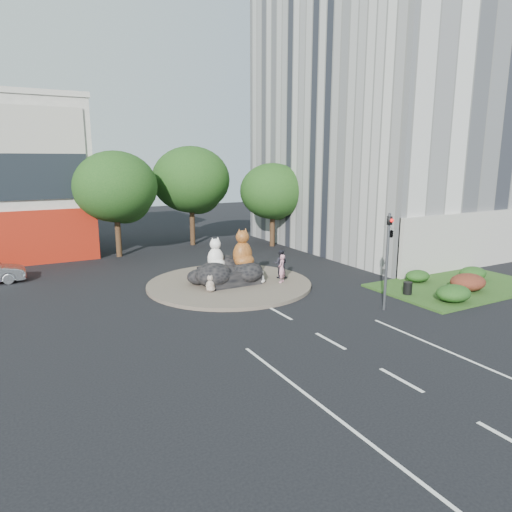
{
  "coord_description": "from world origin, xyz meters",
  "views": [
    {
      "loc": [
        -11.55,
        -14.47,
        7.57
      ],
      "look_at": [
        1.1,
        8.61,
        2.0
      ],
      "focal_mm": 32.0,
      "sensor_mm": 36.0,
      "label": 1
    }
  ],
  "objects": [
    {
      "name": "ground",
      "position": [
        0.0,
        0.0,
        0.0
      ],
      "size": [
        120.0,
        120.0,
        0.0
      ],
      "primitive_type": "plane",
      "color": "black",
      "rests_on": "ground"
    },
    {
      "name": "roundabout_island",
      "position": [
        0.0,
        10.0,
        0.1
      ],
      "size": [
        10.0,
        10.0,
        0.2
      ],
      "primitive_type": "cylinder",
      "color": "brown",
      "rests_on": "ground"
    },
    {
      "name": "rock_plinth",
      "position": [
        0.0,
        10.0,
        0.65
      ],
      "size": [
        3.2,
        2.6,
        0.9
      ],
      "primitive_type": null,
      "color": "black",
      "rests_on": "roundabout_island"
    },
    {
      "name": "office_tower",
      "position": [
        20.0,
        16.0,
        17.5
      ],
      "size": [
        20.0,
        20.0,
        35.0
      ],
      "primitive_type": "cube",
      "color": "silver",
      "rests_on": "ground"
    },
    {
      "name": "grass_verge",
      "position": [
        12.0,
        3.0,
        0.06
      ],
      "size": [
        10.0,
        6.0,
        0.12
      ],
      "primitive_type": "cube",
      "color": "#214A18",
      "rests_on": "ground"
    },
    {
      "name": "tree_left",
      "position": [
        -3.93,
        22.06,
        5.25
      ],
      "size": [
        6.46,
        6.46,
        8.27
      ],
      "color": "#382314",
      "rests_on": "ground"
    },
    {
      "name": "tree_mid",
      "position": [
        3.07,
        24.06,
        5.56
      ],
      "size": [
        6.84,
        6.84,
        8.76
      ],
      "color": "#382314",
      "rests_on": "ground"
    },
    {
      "name": "tree_right",
      "position": [
        9.07,
        20.06,
        4.63
      ],
      "size": [
        5.7,
        5.7,
        7.3
      ],
      "color": "#382314",
      "rests_on": "ground"
    },
    {
      "name": "hedge_near_green",
      "position": [
        9.0,
        1.0,
        0.57
      ],
      "size": [
        2.0,
        1.6,
        0.9
      ],
      "primitive_type": "ellipsoid",
      "color": "#153D13",
      "rests_on": "grass_verge"
    },
    {
      "name": "hedge_red",
      "position": [
        11.5,
        2.0,
        0.61
      ],
      "size": [
        2.2,
        1.76,
        0.99
      ],
      "primitive_type": "ellipsoid",
      "color": "#4C1914",
      "rests_on": "grass_verge"
    },
    {
      "name": "hedge_mid_green",
      "position": [
        14.0,
        3.5,
        0.53
      ],
      "size": [
        1.8,
        1.44,
        0.81
      ],
      "primitive_type": "ellipsoid",
      "color": "#153D13",
      "rests_on": "grass_verge"
    },
    {
      "name": "hedge_back_green",
      "position": [
        10.5,
        4.8,
        0.48
      ],
      "size": [
        1.6,
        1.28,
        0.72
      ],
      "primitive_type": "ellipsoid",
      "color": "#153D13",
      "rests_on": "grass_verge"
    },
    {
      "name": "traffic_light",
      "position": [
        5.1,
        2.0,
        3.62
      ],
      "size": [
        0.44,
        1.24,
        5.0
      ],
      "color": "#595B60",
      "rests_on": "ground"
    },
    {
      "name": "street_lamp",
      "position": [
        12.82,
        8.0,
        4.55
      ],
      "size": [
        2.34,
        0.22,
        8.06
      ],
      "color": "#595B60",
      "rests_on": "ground"
    },
    {
      "name": "cat_white",
      "position": [
        -0.78,
        10.26,
        2.07
      ],
      "size": [
        1.31,
        1.19,
        1.94
      ],
      "primitive_type": null,
      "rotation": [
        0.0,
        0.0,
        0.17
      ],
      "color": "white",
      "rests_on": "rock_plinth"
    },
    {
      "name": "cat_tabby",
      "position": [
        0.89,
        9.93,
        2.29
      ],
      "size": [
        1.63,
        1.48,
        2.39
      ],
      "primitive_type": null,
      "rotation": [
        0.0,
        0.0,
        0.18
      ],
      "color": "#AC7423",
      "rests_on": "rock_plinth"
    },
    {
      "name": "kitten_calico",
      "position": [
        -1.79,
        8.75,
        0.69
      ],
      "size": [
        0.78,
        0.76,
        0.98
      ],
      "primitive_type": null,
      "rotation": [
        0.0,
        0.0,
        -0.64
      ],
      "color": "silver",
      "rests_on": "roundabout_island"
    },
    {
      "name": "kitten_white",
      "position": [
        1.63,
        8.92,
        0.63
      ],
      "size": [
        0.67,
        0.68,
        0.86
      ],
      "primitive_type": null,
      "rotation": [
        0.0,
        0.0,
        0.85
      ],
      "color": "silver",
      "rests_on": "roundabout_island"
    },
    {
      "name": "pedestrian_pink",
      "position": [
        2.82,
        8.49,
        1.07
      ],
      "size": [
        0.75,
        0.72,
        1.74
      ],
      "primitive_type": "imported",
      "rotation": [
        0.0,
        0.0,
        3.83
      ],
      "color": "#D0869B",
      "rests_on": "roundabout_island"
    },
    {
      "name": "pedestrian_dark",
      "position": [
        3.33,
        9.43,
        1.12
      ],
      "size": [
        1.13,
        1.09,
        1.84
      ],
      "primitive_type": "imported",
      "rotation": [
        0.0,
        0.0,
        2.52
      ],
      "color": "black",
      "rests_on": "roundabout_island"
    },
    {
      "name": "litter_bin",
      "position": [
        7.88,
        3.15,
        0.47
      ],
      "size": [
        0.54,
        0.54,
        0.7
      ],
      "primitive_type": "cylinder",
      "rotation": [
        0.0,
        0.0,
        0.09
      ],
      "color": "black",
      "rests_on": "grass_verge"
    }
  ]
}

